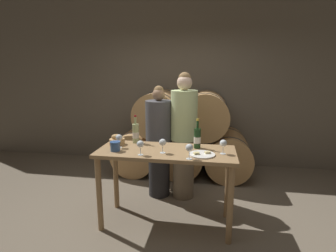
# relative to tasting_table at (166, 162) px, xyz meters

# --- Properties ---
(ground_plane) EXTENTS (10.00, 10.00, 0.00)m
(ground_plane) POSITION_rel_tasting_table_xyz_m (0.00, 0.00, -0.77)
(ground_plane) COLOR #726654
(stone_wall_back) EXTENTS (10.00, 0.12, 3.20)m
(stone_wall_back) POSITION_rel_tasting_table_xyz_m (0.00, 2.23, 0.83)
(stone_wall_back) COLOR #706656
(stone_wall_back) RESTS_ON ground_plane
(barrel_stack) EXTENTS (2.33, 0.97, 1.45)m
(barrel_stack) POSITION_rel_tasting_table_xyz_m (0.00, 1.62, -0.12)
(barrel_stack) COLOR tan
(barrel_stack) RESTS_ON ground_plane
(tasting_table) EXTENTS (1.54, 0.63, 0.91)m
(tasting_table) POSITION_rel_tasting_table_xyz_m (0.00, 0.00, 0.00)
(tasting_table) COLOR #99754C
(tasting_table) RESTS_ON ground_plane
(person_left) EXTENTS (0.37, 0.37, 1.58)m
(person_left) POSITION_rel_tasting_table_xyz_m (-0.23, 0.71, 0.03)
(person_left) COLOR #232326
(person_left) RESTS_ON ground_plane
(person_right) EXTENTS (0.36, 0.36, 1.76)m
(person_right) POSITION_rel_tasting_table_xyz_m (0.12, 0.71, 0.13)
(person_right) COLOR #756651
(person_right) RESTS_ON ground_plane
(wine_bottle_red) EXTENTS (0.08, 0.08, 0.34)m
(wine_bottle_red) POSITION_rel_tasting_table_xyz_m (0.34, 0.14, 0.26)
(wine_bottle_red) COLOR #193819
(wine_bottle_red) RESTS_ON tasting_table
(wine_bottle_white) EXTENTS (0.08, 0.08, 0.35)m
(wine_bottle_white) POSITION_rel_tasting_table_xyz_m (-0.42, 0.24, 0.26)
(wine_bottle_white) COLOR #ADBC7F
(wine_bottle_white) RESTS_ON tasting_table
(blue_crock) EXTENTS (0.12, 0.12, 0.11)m
(blue_crock) POSITION_rel_tasting_table_xyz_m (-0.55, -0.12, 0.20)
(blue_crock) COLOR #335693
(blue_crock) RESTS_ON tasting_table
(bread_basket) EXTENTS (0.18, 0.18, 0.13)m
(bread_basket) POSITION_rel_tasting_table_xyz_m (-0.62, 0.13, 0.19)
(bread_basket) COLOR tan
(bread_basket) RESTS_ON tasting_table
(cheese_plate) EXTENTS (0.28, 0.28, 0.04)m
(cheese_plate) POSITION_rel_tasting_table_xyz_m (0.40, -0.11, 0.15)
(cheese_plate) COLOR white
(cheese_plate) RESTS_ON tasting_table
(wine_glass_far_left) EXTENTS (0.08, 0.08, 0.16)m
(wine_glass_far_left) POSITION_rel_tasting_table_xyz_m (-0.55, 0.01, 0.26)
(wine_glass_far_left) COLOR white
(wine_glass_far_left) RESTS_ON tasting_table
(wine_glass_left) EXTENTS (0.08, 0.08, 0.16)m
(wine_glass_left) POSITION_rel_tasting_table_xyz_m (-0.24, -0.21, 0.26)
(wine_glass_left) COLOR white
(wine_glass_left) RESTS_ON tasting_table
(wine_glass_center) EXTENTS (0.08, 0.08, 0.16)m
(wine_glass_center) POSITION_rel_tasting_table_xyz_m (-0.02, -0.11, 0.26)
(wine_glass_center) COLOR white
(wine_glass_center) RESTS_ON tasting_table
(wine_glass_right) EXTENTS (0.08, 0.08, 0.16)m
(wine_glass_right) POSITION_rel_tasting_table_xyz_m (0.28, -0.26, 0.26)
(wine_glass_right) COLOR white
(wine_glass_right) RESTS_ON tasting_table
(wine_glass_far_right) EXTENTS (0.08, 0.08, 0.16)m
(wine_glass_far_right) POSITION_rel_tasting_table_xyz_m (0.62, -0.03, 0.26)
(wine_glass_far_right) COLOR white
(wine_glass_far_right) RESTS_ON tasting_table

